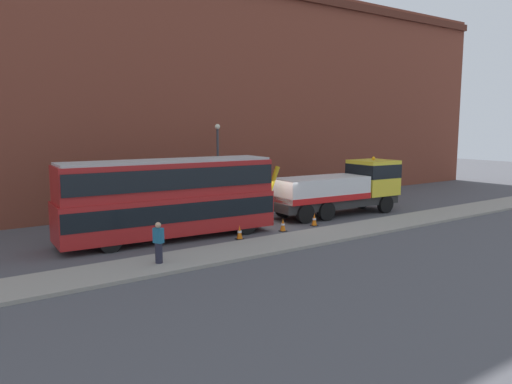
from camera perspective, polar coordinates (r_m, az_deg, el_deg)
The scene contains 10 objects.
ground_plane at distance 28.81m, azimuth 1.49°, elevation -3.78°, with size 120.00×120.00×0.00m, color #4C4C51.
near_kerb at distance 25.63m, azimuth 7.13°, elevation -5.13°, with size 60.00×2.80×0.15m, color gray.
building_facade at distance 34.92m, azimuth -6.36°, elevation 11.52°, with size 60.00×1.50×16.00m.
recovery_tow_truck at distance 32.23m, azimuth 9.92°, elevation 0.52°, with size 10.21×3.21×3.67m.
double_decker_bus at distance 25.16m, azimuth -10.03°, elevation -0.44°, with size 11.16×3.26×4.06m.
pedestrian_onlooker at distance 20.61m, azimuth -11.21°, elevation -5.83°, with size 0.41×0.47×1.71m.
traffic_cone_near_bus at distance 25.09m, azimuth -1.92°, elevation -4.74°, with size 0.36×0.36×0.72m.
traffic_cone_midway at distance 26.94m, azimuth 3.14°, elevation -3.87°, with size 0.36×0.36×0.72m.
traffic_cone_near_truck at distance 28.57m, azimuth 6.77°, elevation -3.24°, with size 0.36×0.36×0.72m.
street_lamp at distance 33.01m, azimuth -4.45°, elevation 3.77°, with size 0.36×0.36×5.83m.
Camera 1 is at (-16.88, -22.62, 5.81)m, focal length 34.55 mm.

